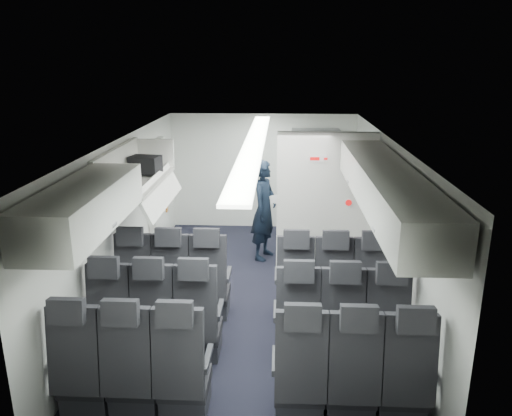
# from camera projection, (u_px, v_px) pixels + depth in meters

# --- Properties ---
(cabin_shell) EXTENTS (3.41, 6.01, 2.16)m
(cabin_shell) POSITION_uv_depth(u_px,v_px,m) (254.00, 219.00, 6.44)
(cabin_shell) COLOR black
(cabin_shell) RESTS_ON ground
(seat_row_front) EXTENTS (3.33, 0.56, 1.24)m
(seat_row_front) POSITION_uv_depth(u_px,v_px,m) (252.00, 288.00, 6.14)
(seat_row_front) COLOR black
(seat_row_front) RESTS_ON cabin_shell
(seat_row_mid) EXTENTS (3.33, 0.56, 1.24)m
(seat_row_mid) POSITION_uv_depth(u_px,v_px,m) (247.00, 325.00, 5.28)
(seat_row_mid) COLOR black
(seat_row_mid) RESTS_ON cabin_shell
(seat_row_rear) EXTENTS (3.33, 0.56, 1.24)m
(seat_row_rear) POSITION_uv_depth(u_px,v_px,m) (241.00, 377.00, 4.42)
(seat_row_rear) COLOR black
(seat_row_rear) RESTS_ON cabin_shell
(overhead_bin_left_rear) EXTENTS (0.53, 1.80, 0.40)m
(overhead_bin_left_rear) POSITION_uv_depth(u_px,v_px,m) (84.00, 207.00, 4.38)
(overhead_bin_left_rear) COLOR silver
(overhead_bin_left_rear) RESTS_ON cabin_shell
(overhead_bin_left_front_open) EXTENTS (0.64, 1.70, 0.72)m
(overhead_bin_left_front_open) POSITION_uv_depth(u_px,v_px,m) (136.00, 176.00, 6.09)
(overhead_bin_left_front_open) COLOR #9E9E93
(overhead_bin_left_front_open) RESTS_ON cabin_shell
(overhead_bin_right_rear) EXTENTS (0.53, 1.80, 0.40)m
(overhead_bin_right_rear) POSITION_uv_depth(u_px,v_px,m) (406.00, 212.00, 4.25)
(overhead_bin_right_rear) COLOR silver
(overhead_bin_right_rear) RESTS_ON cabin_shell
(overhead_bin_right_front) EXTENTS (0.53, 1.70, 0.40)m
(overhead_bin_right_front) POSITION_uv_depth(u_px,v_px,m) (371.00, 168.00, 5.92)
(overhead_bin_right_front) COLOR silver
(overhead_bin_right_front) RESTS_ON cabin_shell
(bulkhead_partition) EXTENTS (1.40, 0.15, 2.13)m
(bulkhead_partition) POSITION_uv_depth(u_px,v_px,m) (325.00, 206.00, 7.17)
(bulkhead_partition) COLOR white
(bulkhead_partition) RESTS_ON cabin_shell
(galley_unit) EXTENTS (0.85, 0.52, 1.90)m
(galley_unit) POSITION_uv_depth(u_px,v_px,m) (314.00, 182.00, 9.05)
(galley_unit) COLOR #939399
(galley_unit) RESTS_ON cabin_shell
(boarding_door) EXTENTS (0.12, 1.27, 1.86)m
(boarding_door) POSITION_uv_depth(u_px,v_px,m) (158.00, 198.00, 8.05)
(boarding_door) COLOR silver
(boarding_door) RESTS_ON cabin_shell
(flight_attendant) EXTENTS (0.56, 0.68, 1.61)m
(flight_attendant) POSITION_uv_depth(u_px,v_px,m) (264.00, 210.00, 7.91)
(flight_attendant) COLOR black
(flight_attendant) RESTS_ON ground
(carry_on_bag) EXTENTS (0.41, 0.32, 0.22)m
(carry_on_bag) POSITION_uv_depth(u_px,v_px,m) (145.00, 165.00, 6.37)
(carry_on_bag) COLOR black
(carry_on_bag) RESTS_ON overhead_bin_left_front_open
(papers) EXTENTS (0.19, 0.04, 0.13)m
(papers) POSITION_uv_depth(u_px,v_px,m) (276.00, 199.00, 7.80)
(papers) COLOR white
(papers) RESTS_ON flight_attendant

